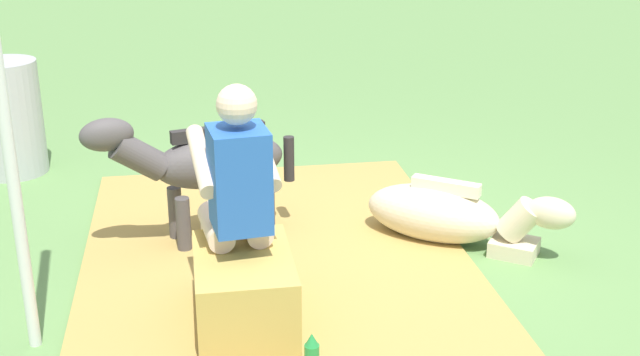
% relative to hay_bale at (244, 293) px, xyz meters
% --- Properties ---
extents(ground_plane, '(24.00, 24.00, 0.00)m').
position_rel_hay_bale_xyz_m(ground_plane, '(0.77, -0.54, -0.21)').
color(ground_plane, '#608C4C').
extents(hay_patch, '(3.37, 2.35, 0.02)m').
position_rel_hay_bale_xyz_m(hay_patch, '(0.71, -0.25, -0.20)').
color(hay_patch, '#AD8C47').
rests_on(hay_patch, ground).
extents(hay_bale, '(0.74, 0.50, 0.42)m').
position_rel_hay_bale_xyz_m(hay_bale, '(0.00, 0.00, 0.00)').
color(hay_bale, tan).
rests_on(hay_bale, ground).
extents(person_seated, '(0.69, 0.46, 1.30)m').
position_rel_hay_bale_xyz_m(person_seated, '(0.16, 0.01, 0.50)').
color(person_seated, beige).
rests_on(person_seated, ground).
extents(pony_standing, '(0.55, 1.32, 0.90)m').
position_rel_hay_bale_xyz_m(pony_standing, '(1.13, 0.14, 0.33)').
color(pony_standing, '#4C4747').
rests_on(pony_standing, ground).
extents(pony_lying, '(1.00, 1.24, 0.42)m').
position_rel_hay_bale_xyz_m(pony_lying, '(0.87, -1.37, -0.02)').
color(pony_lying, beige).
rests_on(pony_lying, ground).
extents(water_barrel, '(0.54, 0.54, 0.89)m').
position_rel_hay_bale_xyz_m(water_barrel, '(2.70, 1.63, 0.24)').
color(water_barrel, '#B2B2B7').
rests_on(water_barrel, ground).
extents(tent_pole_left, '(0.06, 0.06, 2.48)m').
position_rel_hay_bale_xyz_m(tent_pole_left, '(0.02, 1.06, 1.03)').
color(tent_pole_left, silver).
rests_on(tent_pole_left, ground).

